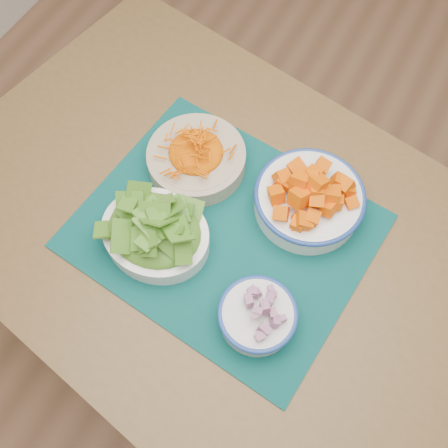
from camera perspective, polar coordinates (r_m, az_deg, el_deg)
name	(u,v)px	position (r m, az deg, el deg)	size (l,w,h in m)	color
ground	(289,321)	(1.78, 7.42, -10.93)	(4.00, 4.00, 0.00)	#996B4A
table	(225,245)	(1.14, 0.12, -2.39)	(1.42, 1.08, 0.75)	brown
placemat	(224,231)	(1.05, 0.00, -0.77)	(0.58, 0.48, 0.00)	#032E2D
carrot_bowl	(196,155)	(1.10, -3.19, 7.86)	(0.27, 0.27, 0.09)	tan
squash_bowl	(310,195)	(1.04, 9.83, 3.32)	(0.23, 0.23, 0.12)	white
lettuce_bowl	(155,230)	(1.01, -7.92, -0.71)	(0.23, 0.19, 0.10)	white
onion_bowl	(258,315)	(0.95, 3.85, -10.31)	(0.15, 0.15, 0.07)	silver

